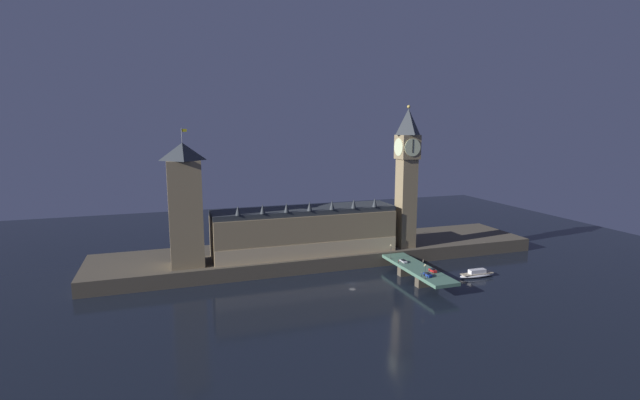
{
  "coord_description": "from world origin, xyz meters",
  "views": [
    {
      "loc": [
        -73.75,
        -174.74,
        66.95
      ],
      "look_at": [
        -7.82,
        20.0,
        33.51
      ],
      "focal_mm": 26.0,
      "sensor_mm": 36.0,
      "label": 1
    }
  ],
  "objects_px": {
    "car_southbound_lead": "(433,270)",
    "pedestrian_far_rail": "(399,261)",
    "street_lamp_far": "(391,250)",
    "victoria_tower": "(185,205)",
    "car_northbound_trail": "(428,275)",
    "boat_downstream": "(477,274)",
    "car_northbound_lead": "(403,261)",
    "clock_tower": "(407,173)",
    "pedestrian_near_rail": "(421,274)",
    "street_lamp_near": "(425,270)",
    "pedestrian_mid_walk": "(423,261)"
  },
  "relations": [
    {
      "from": "car_southbound_lead",
      "to": "street_lamp_far",
      "type": "relative_size",
      "value": 0.56
    },
    {
      "from": "clock_tower",
      "to": "car_northbound_lead",
      "type": "relative_size",
      "value": 16.71
    },
    {
      "from": "street_lamp_far",
      "to": "boat_downstream",
      "type": "relative_size",
      "value": 0.4
    },
    {
      "from": "car_northbound_trail",
      "to": "boat_downstream",
      "type": "height_order",
      "value": "car_northbound_trail"
    },
    {
      "from": "clock_tower",
      "to": "pedestrian_far_rail",
      "type": "bearing_deg",
      "value": -124.23
    },
    {
      "from": "street_lamp_far",
      "to": "boat_downstream",
      "type": "distance_m",
      "value": 39.16
    },
    {
      "from": "pedestrian_mid_walk",
      "to": "car_southbound_lead",
      "type": "bearing_deg",
      "value": -102.1
    },
    {
      "from": "car_northbound_trail",
      "to": "boat_downstream",
      "type": "distance_m",
      "value": 31.21
    },
    {
      "from": "car_northbound_trail",
      "to": "pedestrian_near_rail",
      "type": "bearing_deg",
      "value": 165.71
    },
    {
      "from": "car_northbound_trail",
      "to": "street_lamp_near",
      "type": "distance_m",
      "value": 5.05
    },
    {
      "from": "pedestrian_mid_walk",
      "to": "car_northbound_lead",
      "type": "bearing_deg",
      "value": 150.67
    },
    {
      "from": "car_northbound_lead",
      "to": "boat_downstream",
      "type": "relative_size",
      "value": 0.24
    },
    {
      "from": "victoria_tower",
      "to": "pedestrian_near_rail",
      "type": "relative_size",
      "value": 31.86
    },
    {
      "from": "car_southbound_lead",
      "to": "boat_downstream",
      "type": "xyz_separation_m",
      "value": [
        24.82,
        3.1,
        -5.28
      ]
    },
    {
      "from": "car_southbound_lead",
      "to": "street_lamp_near",
      "type": "distance_m",
      "value": 10.99
    },
    {
      "from": "victoria_tower",
      "to": "pedestrian_mid_walk",
      "type": "relative_size",
      "value": 32.12
    },
    {
      "from": "street_lamp_far",
      "to": "pedestrian_mid_walk",
      "type": "bearing_deg",
      "value": -45.8
    },
    {
      "from": "street_lamp_far",
      "to": "pedestrian_far_rail",
      "type": "bearing_deg",
      "value": -86.66
    },
    {
      "from": "pedestrian_mid_walk",
      "to": "street_lamp_far",
      "type": "relative_size",
      "value": 0.27
    },
    {
      "from": "car_northbound_trail",
      "to": "boat_downstream",
      "type": "relative_size",
      "value": 0.25
    },
    {
      "from": "pedestrian_mid_walk",
      "to": "clock_tower",
      "type": "bearing_deg",
      "value": 78.64
    },
    {
      "from": "victoria_tower",
      "to": "car_southbound_lead",
      "type": "relative_size",
      "value": 15.23
    },
    {
      "from": "clock_tower",
      "to": "boat_downstream",
      "type": "xyz_separation_m",
      "value": [
        16.95,
        -35.31,
        -42.21
      ]
    },
    {
      "from": "victoria_tower",
      "to": "boat_downstream",
      "type": "relative_size",
      "value": 3.39
    },
    {
      "from": "car_northbound_lead",
      "to": "car_southbound_lead",
      "type": "distance_m",
      "value": 16.81
    },
    {
      "from": "car_southbound_lead",
      "to": "pedestrian_far_rail",
      "type": "distance_m",
      "value": 17.44
    },
    {
      "from": "clock_tower",
      "to": "car_southbound_lead",
      "type": "distance_m",
      "value": 53.87
    },
    {
      "from": "street_lamp_far",
      "to": "clock_tower",
      "type": "bearing_deg",
      "value": 44.99
    },
    {
      "from": "car_southbound_lead",
      "to": "street_lamp_near",
      "type": "relative_size",
      "value": 0.63
    },
    {
      "from": "victoria_tower",
      "to": "street_lamp_near",
      "type": "height_order",
      "value": "victoria_tower"
    },
    {
      "from": "car_northbound_lead",
      "to": "pedestrian_mid_walk",
      "type": "relative_size",
      "value": 2.27
    },
    {
      "from": "pedestrian_near_rail",
      "to": "car_southbound_lead",
      "type": "bearing_deg",
      "value": 25.27
    },
    {
      "from": "pedestrian_mid_walk",
      "to": "car_northbound_trail",
      "type": "bearing_deg",
      "value": -115.34
    },
    {
      "from": "car_northbound_lead",
      "to": "pedestrian_near_rail",
      "type": "distance_m",
      "value": 19.77
    },
    {
      "from": "victoria_tower",
      "to": "car_northbound_lead",
      "type": "xyz_separation_m",
      "value": [
        92.01,
        -25.18,
        -26.68
      ]
    },
    {
      "from": "pedestrian_near_rail",
      "to": "street_lamp_far",
      "type": "xyz_separation_m",
      "value": [
        -0.4,
        26.14,
        3.34
      ]
    },
    {
      "from": "pedestrian_near_rail",
      "to": "pedestrian_mid_walk",
      "type": "distance_m",
      "value": 18.37
    },
    {
      "from": "street_lamp_near",
      "to": "car_northbound_lead",
      "type": "bearing_deg",
      "value": 82.72
    },
    {
      "from": "car_northbound_trail",
      "to": "street_lamp_far",
      "type": "distance_m",
      "value": 27.19
    },
    {
      "from": "boat_downstream",
      "to": "clock_tower",
      "type": "bearing_deg",
      "value": 115.64
    },
    {
      "from": "victoria_tower",
      "to": "car_northbound_trail",
      "type": "height_order",
      "value": "victoria_tower"
    },
    {
      "from": "pedestrian_far_rail",
      "to": "car_northbound_lead",
      "type": "bearing_deg",
      "value": 7.29
    },
    {
      "from": "street_lamp_near",
      "to": "boat_downstream",
      "type": "distance_m",
      "value": 35.3
    },
    {
      "from": "street_lamp_near",
      "to": "pedestrian_far_rail",
      "type": "bearing_deg",
      "value": 88.99
    },
    {
      "from": "car_northbound_trail",
      "to": "street_lamp_far",
      "type": "height_order",
      "value": "street_lamp_far"
    },
    {
      "from": "car_southbound_lead",
      "to": "pedestrian_near_rail",
      "type": "bearing_deg",
      "value": -154.73
    },
    {
      "from": "pedestrian_far_rail",
      "to": "clock_tower",
      "type": "bearing_deg",
      "value": 55.77
    },
    {
      "from": "clock_tower",
      "to": "pedestrian_near_rail",
      "type": "distance_m",
      "value": 57.83
    },
    {
      "from": "pedestrian_mid_walk",
      "to": "street_lamp_near",
      "type": "bearing_deg",
      "value": -119.37
    },
    {
      "from": "car_northbound_trail",
      "to": "pedestrian_far_rail",
      "type": "xyz_separation_m",
      "value": [
        -2.52,
        19.92,
        0.16
      ]
    }
  ]
}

